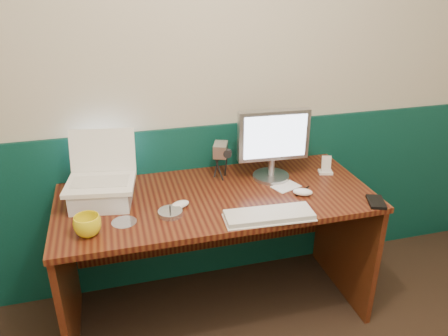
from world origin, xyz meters
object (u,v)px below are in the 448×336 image
object	(u,v)px
laptop	(97,161)
monitor	(272,146)
mug	(88,226)
desk	(217,256)
keyboard	(269,216)
camcorder	(221,162)

from	to	relation	value
laptop	monitor	bearing A→B (deg)	12.94
mug	desk	bearing A→B (deg)	18.25
keyboard	camcorder	bearing A→B (deg)	106.45
keyboard	mug	bearing A→B (deg)	178.38
desk	laptop	distance (m)	0.83
monitor	mug	size ratio (longest dim) A/B	3.24
keyboard	camcorder	xyz separation A→B (m)	(-0.11, 0.47, 0.08)
laptop	monitor	xyz separation A→B (m)	(0.90, 0.06, -0.04)
keyboard	camcorder	world-z (taller)	camcorder
desk	monitor	xyz separation A→B (m)	(0.34, 0.12, 0.57)
desk	mug	distance (m)	0.78
laptop	camcorder	xyz separation A→B (m)	(0.63, 0.13, -0.14)
monitor	keyboard	bearing A→B (deg)	-108.19
monitor	mug	world-z (taller)	monitor
desk	camcorder	bearing A→B (deg)	69.22
keyboard	mug	world-z (taller)	mug
desk	monitor	size ratio (longest dim) A/B	4.18
laptop	mug	distance (m)	0.33
keyboard	mug	size ratio (longest dim) A/B	3.47
monitor	camcorder	bearing A→B (deg)	168.36
keyboard	desk	bearing A→B (deg)	126.55
monitor	camcorder	distance (m)	0.29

